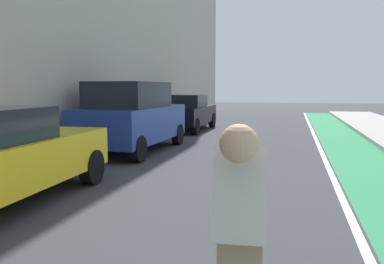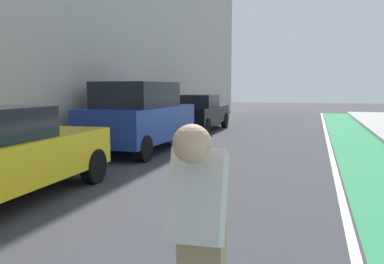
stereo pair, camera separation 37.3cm
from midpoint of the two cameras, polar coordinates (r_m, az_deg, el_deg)
name	(u,v)px [view 1 (the left image)]	position (r m, az deg, el deg)	size (l,w,h in m)	color
ground_plane	(230,162)	(10.06, 4.27, -4.20)	(82.86, 82.86, 0.00)	#38383D
bike_lane_paint	(356,154)	(12.00, 21.25, -2.91)	(1.60, 37.66, 0.00)	#2D8451
lane_divider_stripe	(322,153)	(11.91, 16.95, -2.81)	(0.12, 37.66, 0.00)	white
parked_suv_blue	(132,116)	(11.70, -9.31, 2.21)	(1.97, 4.38, 1.98)	navy
parked_sedan_black	(186,112)	(17.31, -1.53, 2.80)	(1.89, 4.30, 1.53)	black
cyclist_mid	(240,252)	(2.61, 2.47, -16.49)	(0.48, 1.73, 1.62)	black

